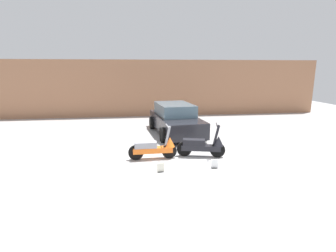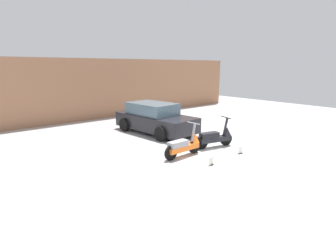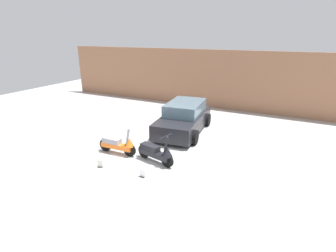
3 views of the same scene
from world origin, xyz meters
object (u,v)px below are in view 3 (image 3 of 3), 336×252
at_px(scooter_front_right, 157,152).
at_px(placard_near_left_scooter, 100,164).
at_px(placard_near_right_scooter, 143,174).
at_px(car_rear_left, 184,118).
at_px(scooter_front_left, 119,144).

height_order(scooter_front_right, placard_near_left_scooter, scooter_front_right).
relative_size(scooter_front_right, placard_near_right_scooter, 5.79).
distance_m(car_rear_left, placard_near_left_scooter, 4.41).
height_order(car_rear_left, placard_near_right_scooter, car_rear_left).
bearing_deg(scooter_front_left, car_rear_left, 68.41).
bearing_deg(placard_near_right_scooter, placard_near_left_scooter, -176.65).
distance_m(car_rear_left, placard_near_right_scooter, 4.21).
distance_m(placard_near_left_scooter, placard_near_right_scooter, 1.54).
bearing_deg(scooter_front_right, car_rear_left, 110.61).
bearing_deg(scooter_front_left, scooter_front_right, -1.44).
relative_size(scooter_front_right, placard_near_left_scooter, 5.79).
bearing_deg(car_rear_left, placard_near_left_scooter, -20.64).
xyz_separation_m(scooter_front_left, scooter_front_right, (1.53, 0.01, 0.01)).
height_order(scooter_front_left, car_rear_left, car_rear_left).
bearing_deg(placard_near_right_scooter, scooter_front_right, 94.15).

